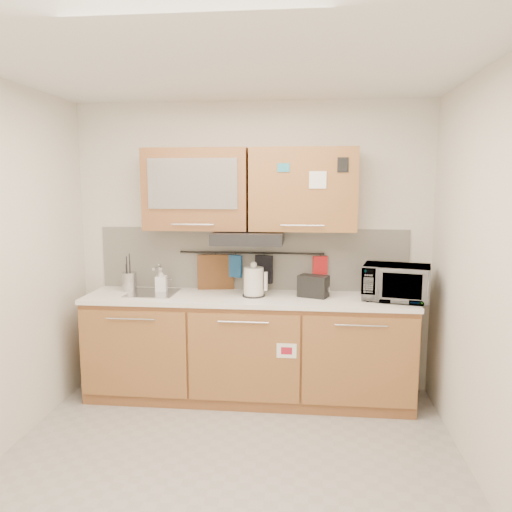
# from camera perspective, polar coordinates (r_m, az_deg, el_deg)

# --- Properties ---
(floor) EXTENTS (3.20, 3.20, 0.00)m
(floor) POSITION_cam_1_polar(r_m,az_deg,el_deg) (3.56, -3.38, -23.62)
(floor) COLOR #9E9993
(floor) RESTS_ON ground
(ceiling) EXTENTS (3.20, 3.20, 0.00)m
(ceiling) POSITION_cam_1_polar(r_m,az_deg,el_deg) (3.11, -3.82, 21.63)
(ceiling) COLOR white
(ceiling) RESTS_ON wall_back
(wall_back) EXTENTS (3.20, 0.00, 3.20)m
(wall_back) POSITION_cam_1_polar(r_m,az_deg,el_deg) (4.55, -0.48, 0.94)
(wall_back) COLOR silver
(wall_back) RESTS_ON ground
(wall_right) EXTENTS (0.00, 3.00, 3.00)m
(wall_right) POSITION_cam_1_polar(r_m,az_deg,el_deg) (3.23, 25.70, -2.92)
(wall_right) COLOR silver
(wall_right) RESTS_ON ground
(base_cabinet) EXTENTS (2.80, 0.64, 0.88)m
(base_cabinet) POSITION_cam_1_polar(r_m,az_deg,el_deg) (4.46, -0.92, -11.05)
(base_cabinet) COLOR #925934
(base_cabinet) RESTS_ON floor
(countertop) EXTENTS (2.82, 0.62, 0.04)m
(countertop) POSITION_cam_1_polar(r_m,az_deg,el_deg) (4.32, -0.94, -4.86)
(countertop) COLOR white
(countertop) RESTS_ON base_cabinet
(backsplash) EXTENTS (2.80, 0.02, 0.56)m
(backsplash) POSITION_cam_1_polar(r_m,az_deg,el_deg) (4.55, -0.50, -0.32)
(backsplash) COLOR silver
(backsplash) RESTS_ON countertop
(upper_cabinets) EXTENTS (1.82, 0.37, 0.70)m
(upper_cabinets) POSITION_cam_1_polar(r_m,az_deg,el_deg) (4.33, -0.82, 7.62)
(upper_cabinets) COLOR #925934
(upper_cabinets) RESTS_ON wall_back
(range_hood) EXTENTS (0.60, 0.46, 0.10)m
(range_hood) POSITION_cam_1_polar(r_m,az_deg,el_deg) (4.29, -0.86, 2.11)
(range_hood) COLOR black
(range_hood) RESTS_ON upper_cabinets
(sink) EXTENTS (0.42, 0.40, 0.26)m
(sink) POSITION_cam_1_polar(r_m,az_deg,el_deg) (4.51, -11.72, -4.15)
(sink) COLOR silver
(sink) RESTS_ON countertop
(utensil_rail) EXTENTS (1.30, 0.02, 0.02)m
(utensil_rail) POSITION_cam_1_polar(r_m,az_deg,el_deg) (4.50, -0.55, 0.36)
(utensil_rail) COLOR black
(utensil_rail) RESTS_ON backsplash
(utensil_crock) EXTENTS (0.14, 0.14, 0.34)m
(utensil_crock) POSITION_cam_1_polar(r_m,az_deg,el_deg) (4.65, -14.28, -2.81)
(utensil_crock) COLOR #AAAAAE
(utensil_crock) RESTS_ON countertop
(kettle) EXTENTS (0.22, 0.20, 0.30)m
(kettle) POSITION_cam_1_polar(r_m,az_deg,el_deg) (4.28, -0.25, -3.04)
(kettle) COLOR silver
(kettle) RESTS_ON countertop
(toaster) EXTENTS (0.28, 0.22, 0.19)m
(toaster) POSITION_cam_1_polar(r_m,az_deg,el_deg) (4.29, 6.57, -3.41)
(toaster) COLOR black
(toaster) RESTS_ON countertop
(microwave) EXTENTS (0.60, 0.47, 0.29)m
(microwave) POSITION_cam_1_polar(r_m,az_deg,el_deg) (4.30, 15.72, -2.94)
(microwave) COLOR #999999
(microwave) RESTS_ON countertop
(soap_bottle) EXTENTS (0.10, 0.11, 0.21)m
(soap_bottle) POSITION_cam_1_polar(r_m,az_deg,el_deg) (4.54, -10.79, -2.72)
(soap_bottle) COLOR #999999
(soap_bottle) RESTS_ON countertop
(cutting_board) EXTENTS (0.33, 0.08, 0.41)m
(cutting_board) POSITION_cam_1_polar(r_m,az_deg,el_deg) (4.57, -4.63, -2.39)
(cutting_board) COLOR brown
(cutting_board) RESTS_ON utensil_rail
(oven_mitt) EXTENTS (0.12, 0.07, 0.20)m
(oven_mitt) POSITION_cam_1_polar(r_m,az_deg,el_deg) (4.53, -2.36, -1.17)
(oven_mitt) COLOR navy
(oven_mitt) RESTS_ON utensil_rail
(dark_pouch) EXTENTS (0.16, 0.11, 0.25)m
(dark_pouch) POSITION_cam_1_polar(r_m,az_deg,el_deg) (4.50, 0.91, -1.52)
(dark_pouch) COLOR black
(dark_pouch) RESTS_ON utensil_rail
(pot_holder) EXTENTS (0.13, 0.05, 0.16)m
(pot_holder) POSITION_cam_1_polar(r_m,az_deg,el_deg) (4.48, 7.34, -1.07)
(pot_holder) COLOR red
(pot_holder) RESTS_ON utensil_rail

